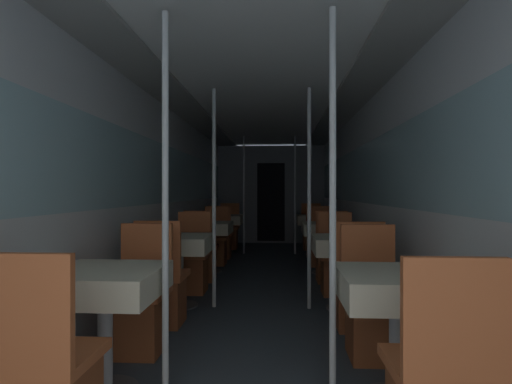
# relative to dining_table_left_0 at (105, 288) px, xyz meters

# --- Properties ---
(wall_left) EXTENTS (0.05, 10.06, 2.27)m
(wall_left) POSITION_rel_dining_table_left_0_xyz_m (-0.40, 2.90, 0.55)
(wall_left) COLOR silver
(wall_left) RESTS_ON ground_plane
(wall_right) EXTENTS (0.05, 10.06, 2.27)m
(wall_right) POSITION_rel_dining_table_left_0_xyz_m (2.12, 2.90, 0.55)
(wall_right) COLOR silver
(wall_right) RESTS_ON ground_plane
(ceiling_panel) EXTENTS (2.53, 10.06, 0.07)m
(ceiling_panel) POSITION_rel_dining_table_left_0_xyz_m (0.86, 2.90, 1.68)
(ceiling_panel) COLOR white
(ceiling_panel) RESTS_ON wall_left
(bulkhead_far) EXTENTS (2.48, 0.09, 2.27)m
(bulkhead_far) POSITION_rel_dining_table_left_0_xyz_m (0.86, 7.00, 0.50)
(bulkhead_far) COLOR slate
(bulkhead_far) RESTS_ON ground_plane
(dining_table_left_0) EXTENTS (0.65, 0.65, 0.74)m
(dining_table_left_0) POSITION_rel_dining_table_left_0_xyz_m (0.00, 0.00, 0.00)
(dining_table_left_0) COLOR #4C4C51
(dining_table_left_0) RESTS_ON ground_plane
(chair_left_far_0) EXTENTS (0.40, 0.40, 0.95)m
(chair_left_far_0) POSITION_rel_dining_table_left_0_xyz_m (0.00, 0.60, -0.33)
(chair_left_far_0) COLOR brown
(chair_left_far_0) RESTS_ON ground_plane
(support_pole_left_0) EXTENTS (0.04, 0.04, 2.27)m
(support_pole_left_0) POSITION_rel_dining_table_left_0_xyz_m (0.37, 0.00, 0.51)
(support_pole_left_0) COLOR silver
(support_pole_left_0) RESTS_ON ground_plane
(dining_table_left_1) EXTENTS (0.65, 0.65, 0.74)m
(dining_table_left_1) POSITION_rel_dining_table_left_0_xyz_m (0.00, 1.78, 0.00)
(dining_table_left_1) COLOR #4C4C51
(dining_table_left_1) RESTS_ON ground_plane
(chair_left_near_1) EXTENTS (0.40, 0.40, 0.95)m
(chair_left_near_1) POSITION_rel_dining_table_left_0_xyz_m (0.00, 1.19, -0.33)
(chair_left_near_1) COLOR brown
(chair_left_near_1) RESTS_ON ground_plane
(chair_left_far_1) EXTENTS (0.40, 0.40, 0.95)m
(chair_left_far_1) POSITION_rel_dining_table_left_0_xyz_m (0.00, 2.38, -0.33)
(chair_left_far_1) COLOR brown
(chair_left_far_1) RESTS_ON ground_plane
(support_pole_left_1) EXTENTS (0.04, 0.04, 2.27)m
(support_pole_left_1) POSITION_rel_dining_table_left_0_xyz_m (0.37, 1.78, 0.51)
(support_pole_left_1) COLOR silver
(support_pole_left_1) RESTS_ON ground_plane
(dining_table_left_2) EXTENTS (0.65, 0.65, 0.74)m
(dining_table_left_2) POSITION_rel_dining_table_left_0_xyz_m (0.00, 3.57, 0.00)
(dining_table_left_2) COLOR #4C4C51
(dining_table_left_2) RESTS_ON ground_plane
(chair_left_near_2) EXTENTS (0.40, 0.40, 0.95)m
(chair_left_near_2) POSITION_rel_dining_table_left_0_xyz_m (0.00, 2.97, -0.33)
(chair_left_near_2) COLOR brown
(chair_left_near_2) RESTS_ON ground_plane
(chair_left_far_2) EXTENTS (0.40, 0.40, 0.95)m
(chair_left_far_2) POSITION_rel_dining_table_left_0_xyz_m (0.00, 4.16, -0.33)
(chair_left_far_2) COLOR brown
(chair_left_far_2) RESTS_ON ground_plane
(dining_table_left_3) EXTENTS (0.65, 0.65, 0.74)m
(dining_table_left_3) POSITION_rel_dining_table_left_0_xyz_m (0.00, 5.35, 0.00)
(dining_table_left_3) COLOR #4C4C51
(dining_table_left_3) RESTS_ON ground_plane
(chair_left_near_3) EXTENTS (0.40, 0.40, 0.95)m
(chair_left_near_3) POSITION_rel_dining_table_left_0_xyz_m (0.00, 4.75, -0.33)
(chair_left_near_3) COLOR brown
(chair_left_near_3) RESTS_ON ground_plane
(chair_left_far_3) EXTENTS (0.40, 0.40, 0.95)m
(chair_left_far_3) POSITION_rel_dining_table_left_0_xyz_m (0.00, 5.95, -0.33)
(chair_left_far_3) COLOR brown
(chair_left_far_3) RESTS_ON ground_plane
(support_pole_left_3) EXTENTS (0.04, 0.04, 2.27)m
(support_pole_left_3) POSITION_rel_dining_table_left_0_xyz_m (0.37, 5.35, 0.51)
(support_pole_left_3) COLOR silver
(support_pole_left_3) RESTS_ON ground_plane
(dining_table_right_0) EXTENTS (0.65, 0.65, 0.74)m
(dining_table_right_0) POSITION_rel_dining_table_left_0_xyz_m (1.72, 0.00, 0.00)
(dining_table_right_0) COLOR #4C4C51
(dining_table_right_0) RESTS_ON ground_plane
(chair_right_far_0) EXTENTS (0.40, 0.40, 0.95)m
(chair_right_far_0) POSITION_rel_dining_table_left_0_xyz_m (1.72, 0.60, -0.33)
(chair_right_far_0) COLOR brown
(chair_right_far_0) RESTS_ON ground_plane
(support_pole_right_0) EXTENTS (0.04, 0.04, 2.27)m
(support_pole_right_0) POSITION_rel_dining_table_left_0_xyz_m (1.35, 0.00, 0.51)
(support_pole_right_0) COLOR silver
(support_pole_right_0) RESTS_ON ground_plane
(dining_table_right_1) EXTENTS (0.65, 0.65, 0.74)m
(dining_table_right_1) POSITION_rel_dining_table_left_0_xyz_m (1.72, 1.78, 0.00)
(dining_table_right_1) COLOR #4C4C51
(dining_table_right_1) RESTS_ON ground_plane
(chair_right_near_1) EXTENTS (0.40, 0.40, 0.95)m
(chair_right_near_1) POSITION_rel_dining_table_left_0_xyz_m (1.72, 1.19, -0.33)
(chair_right_near_1) COLOR brown
(chair_right_near_1) RESTS_ON ground_plane
(chair_right_far_1) EXTENTS (0.40, 0.40, 0.95)m
(chair_right_far_1) POSITION_rel_dining_table_left_0_xyz_m (1.72, 2.38, -0.33)
(chair_right_far_1) COLOR brown
(chair_right_far_1) RESTS_ON ground_plane
(support_pole_right_1) EXTENTS (0.04, 0.04, 2.27)m
(support_pole_right_1) POSITION_rel_dining_table_left_0_xyz_m (1.35, 1.78, 0.51)
(support_pole_right_1) COLOR silver
(support_pole_right_1) RESTS_ON ground_plane
(dining_table_right_2) EXTENTS (0.65, 0.65, 0.74)m
(dining_table_right_2) POSITION_rel_dining_table_left_0_xyz_m (1.72, 3.57, 0.00)
(dining_table_right_2) COLOR #4C4C51
(dining_table_right_2) RESTS_ON ground_plane
(chair_right_near_2) EXTENTS (0.40, 0.40, 0.95)m
(chair_right_near_2) POSITION_rel_dining_table_left_0_xyz_m (1.72, 2.97, -0.33)
(chair_right_near_2) COLOR brown
(chair_right_near_2) RESTS_ON ground_plane
(chair_right_far_2) EXTENTS (0.40, 0.40, 0.95)m
(chair_right_far_2) POSITION_rel_dining_table_left_0_xyz_m (1.72, 4.16, -0.33)
(chair_right_far_2) COLOR brown
(chair_right_far_2) RESTS_ON ground_plane
(dining_table_right_3) EXTENTS (0.65, 0.65, 0.74)m
(dining_table_right_3) POSITION_rel_dining_table_left_0_xyz_m (1.72, 5.35, 0.00)
(dining_table_right_3) COLOR #4C4C51
(dining_table_right_3) RESTS_ON ground_plane
(chair_right_near_3) EXTENTS (0.40, 0.40, 0.95)m
(chair_right_near_3) POSITION_rel_dining_table_left_0_xyz_m (1.72, 4.75, -0.33)
(chair_right_near_3) COLOR brown
(chair_right_near_3) RESTS_ON ground_plane
(chair_right_far_3) EXTENTS (0.40, 0.40, 0.95)m
(chair_right_far_3) POSITION_rel_dining_table_left_0_xyz_m (1.72, 5.95, -0.33)
(chair_right_far_3) COLOR brown
(chair_right_far_3) RESTS_ON ground_plane
(support_pole_right_3) EXTENTS (0.04, 0.04, 2.27)m
(support_pole_right_3) POSITION_rel_dining_table_left_0_xyz_m (1.35, 5.35, 0.51)
(support_pole_right_3) COLOR silver
(support_pole_right_3) RESTS_ON ground_plane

